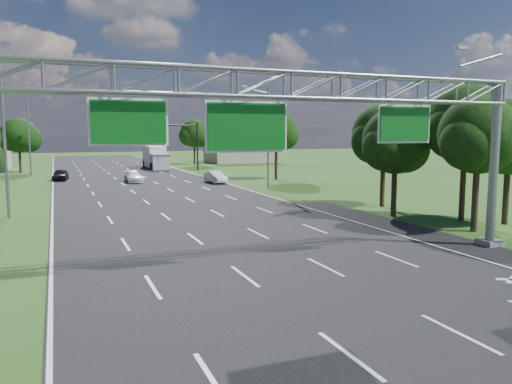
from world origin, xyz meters
TOP-DOWN VIEW (x-y plane):
  - ground at (0.00, 30.00)m, footprint 220.00×220.00m
  - road at (0.00, 30.00)m, footprint 18.00×180.00m
  - road_flare at (10.20, 14.00)m, footprint 3.00×30.00m
  - sign_gantry at (0.33, 12.00)m, footprint 23.50×1.00m
  - traffic_signal at (7.48, 65.00)m, footprint 12.21×0.24m
  - streetlight_l_near at (-11.30, 30.00)m, footprint 2.97×0.22m
  - streetlight_l_far at (-11.30, 65.00)m, footprint 2.97×0.22m
  - streetlight_r_mid at (11.30, 40.00)m, footprint 2.97×0.22m
  - tree_cluster_right at (14.80, 19.19)m, footprint 9.91×14.60m
  - tree_verge_lc at (-12.92, 70.04)m, footprint 5.76×4.80m
  - tree_verge_rd at (16.08, 48.04)m, footprint 5.76×4.80m
  - tree_verge_re at (14.08, 78.04)m, footprint 5.76×4.80m
  - building_right at (24.00, 82.00)m, footprint 12.00×9.00m
  - car_queue_a at (-0.35, 50.93)m, footprint 1.74×4.20m
  - car_queue_c at (-8.00, 56.26)m, footprint 2.07×4.08m
  - car_queue_d at (8.00, 46.67)m, footprint 1.80×4.04m
  - box_truck at (6.10, 72.13)m, footprint 2.80×9.11m

SIDE VIEW (x-z plane):
  - ground at x=0.00m, z-range 0.00..0.00m
  - road at x=0.00m, z-range -0.01..0.01m
  - road_flare at x=10.20m, z-range -0.01..0.01m
  - car_queue_a at x=-0.35m, z-range 0.00..1.22m
  - car_queue_d at x=8.00m, z-range 0.00..1.29m
  - car_queue_c at x=-8.00m, z-range 0.00..1.33m
  - box_truck at x=6.10m, z-range -0.07..3.38m
  - building_right at x=24.00m, z-range 0.00..4.00m
  - tree_verge_lc at x=-12.92m, z-range 1.17..8.79m
  - traffic_signal at x=7.48m, z-range 1.67..8.67m
  - tree_verge_re at x=14.08m, z-range 1.28..9.12m
  - tree_cluster_right at x=14.80m, z-range 0.97..9.65m
  - streetlight_l_near at x=-11.30m, z-range 0.50..10.66m
  - streetlight_l_far at x=-11.30m, z-range 0.50..10.66m
  - streetlight_r_mid at x=11.30m, z-range 0.50..10.66m
  - tree_verge_rd at x=16.08m, z-range 1.49..9.77m
  - sign_gantry at x=0.33m, z-range 2.11..11.67m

